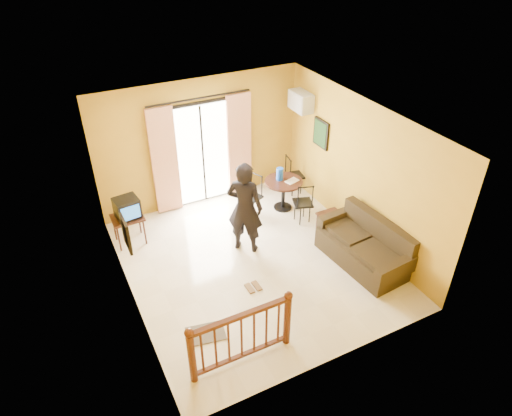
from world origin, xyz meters
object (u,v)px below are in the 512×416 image
coffee_table (337,226)px  sofa (365,247)px  dining_table (283,187)px  television (127,208)px  standing_person (245,208)px

coffee_table → sofa: size_ratio=0.45×
dining_table → sofa: sofa is taller
television → standing_person: size_ratio=0.26×
coffee_table → sofa: (0.01, -0.89, 0.08)m
dining_table → coffee_table: bearing=-72.2°
sofa → coffee_table: bearing=85.6°
television → sofa: television is taller
dining_table → standing_person: (-1.36, -0.91, 0.39)m
television → dining_table: (3.27, -0.30, -0.26)m
television → sofa: bearing=-41.4°
television → dining_table: bearing=-12.0°
standing_person → dining_table: bearing=-104.9°
sofa → standing_person: (-1.81, 1.37, 0.60)m
dining_table → sofa: (0.45, -2.28, -0.21)m
television → dining_table: 3.30m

